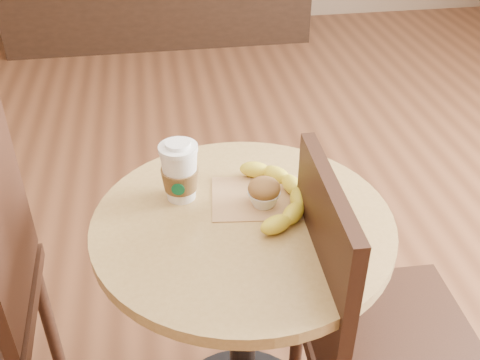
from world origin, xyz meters
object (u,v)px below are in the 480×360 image
Objects in this scene: chair_right at (364,324)px; banana at (280,194)px; cafe_table at (243,289)px; coffee_cup at (180,173)px; muffin at (264,192)px.

chair_right is 3.11× the size of banana.
banana is at bearing 27.79° from cafe_table.
coffee_cup is at bearing 59.53° from chair_right.
banana is (0.23, -0.06, -0.04)m from coffee_cup.
chair_right is 0.39m from muffin.
chair_right is 0.37m from banana.
muffin is at bearing -8.19° from coffee_cup.
coffee_cup is (-0.13, 0.11, 0.29)m from cafe_table.
coffee_cup reaches higher than banana.
chair_right is 11.99× the size of muffin.
coffee_cup reaches higher than cafe_table.
muffin is at bearing -166.69° from banana.
muffin is at bearing 37.65° from cafe_table.
cafe_table is 4.96× the size of coffee_cup.
coffee_cup is at bearing 140.68° from cafe_table.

